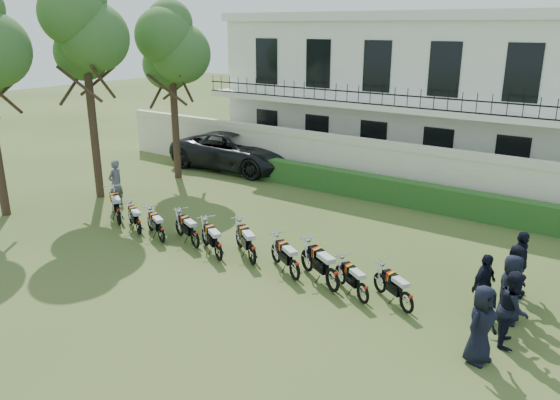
{
  "coord_description": "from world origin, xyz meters",
  "views": [
    {
      "loc": [
        9.13,
        -12.39,
        6.8
      ],
      "look_at": [
        -0.5,
        1.24,
        1.45
      ],
      "focal_mm": 35.0,
      "sensor_mm": 36.0,
      "label": 1
    }
  ],
  "objects": [
    {
      "name": "motorcycle_4",
      "position": [
        -1.11,
        -1.1,
        0.48
      ],
      "size": [
        1.7,
        1.04,
        1.04
      ],
      "rotation": [
        0.0,
        0.0,
        1.05
      ],
      "color": "black",
      "rests_on": "ground"
    },
    {
      "name": "motorcycle_1",
      "position": [
        -4.74,
        -1.04,
        0.44
      ],
      "size": [
        1.58,
        0.9,
        0.95
      ],
      "rotation": [
        0.0,
        0.0,
        1.09
      ],
      "color": "black",
      "rests_on": "ground"
    },
    {
      "name": "motorcycle_6",
      "position": [
        1.49,
        -0.88,
        0.47
      ],
      "size": [
        1.67,
        1.04,
        1.03
      ],
      "rotation": [
        0.0,
        0.0,
        1.03
      ],
      "color": "black",
      "rests_on": "ground"
    },
    {
      "name": "officer_2",
      "position": [
        6.28,
        0.19,
        0.81
      ],
      "size": [
        0.63,
        1.02,
        1.61
      ],
      "primitive_type": "imported",
      "rotation": [
        0.0,
        0.0,
        1.3
      ],
      "color": "black",
      "rests_on": "ground"
    },
    {
      "name": "building",
      "position": [
        0.0,
        13.96,
        3.71
      ],
      "size": [
        20.4,
        9.6,
        7.4
      ],
      "color": "white",
      "rests_on": "ground"
    },
    {
      "name": "motorcycle_0",
      "position": [
        -6.07,
        -0.81,
        0.52
      ],
      "size": [
        1.82,
        1.17,
        1.13
      ],
      "rotation": [
        0.0,
        0.0,
        1.02
      ],
      "color": "black",
      "rests_on": "ground"
    },
    {
      "name": "ground",
      "position": [
        0.0,
        0.0,
        0.0
      ],
      "size": [
        100.0,
        100.0,
        0.0
      ],
      "primitive_type": "plane",
      "color": "#384E1F",
      "rests_on": "ground"
    },
    {
      "name": "officer_3",
      "position": [
        6.88,
        0.25,
        0.86
      ],
      "size": [
        0.59,
        0.87,
        1.71
      ],
      "primitive_type": "imported",
      "rotation": [
        0.0,
        0.0,
        1.63
      ],
      "color": "black",
      "rests_on": "ground"
    },
    {
      "name": "motorcycle_5",
      "position": [
        -0.11,
        -0.74,
        0.5
      ],
      "size": [
        1.7,
        1.23,
        1.09
      ],
      "rotation": [
        0.0,
        0.0,
        0.96
      ],
      "color": "black",
      "rests_on": "ground"
    },
    {
      "name": "motorcycle_7",
      "position": [
        2.7,
        -0.87,
        0.52
      ],
      "size": [
        1.86,
        1.1,
        1.13
      ],
      "rotation": [
        0.0,
        0.0,
        1.06
      ],
      "color": "black",
      "rests_on": "ground"
    },
    {
      "name": "motorcycle_9",
      "position": [
        4.76,
        -0.79,
        0.44
      ],
      "size": [
        1.53,
        0.98,
        0.95
      ],
      "rotation": [
        0.0,
        0.0,
        1.02
      ],
      "color": "black",
      "rests_on": "ground"
    },
    {
      "name": "hedge",
      "position": [
        1.0,
        7.2,
        0.5
      ],
      "size": [
        18.0,
        0.6,
        1.0
      ],
      "primitive_type": "cube",
      "color": "#264C1B",
      "rests_on": "ground"
    },
    {
      "name": "perimeter_wall",
      "position": [
        0.0,
        8.0,
        1.17
      ],
      "size": [
        30.0,
        0.35,
        2.3
      ],
      "color": "#EFE8C8",
      "rests_on": "ground"
    },
    {
      "name": "motorcycle_3",
      "position": [
        -2.38,
        -0.78,
        0.47
      ],
      "size": [
        1.75,
        0.85,
        1.01
      ],
      "rotation": [
        0.0,
        0.0,
        1.18
      ],
      "color": "black",
      "rests_on": "ground"
    },
    {
      "name": "officer_4",
      "position": [
        6.81,
        0.99,
        0.85
      ],
      "size": [
        0.76,
        0.91,
        1.69
      ],
      "primitive_type": "imported",
      "rotation": [
        0.0,
        0.0,
        1.41
      ],
      "color": "black",
      "rests_on": "ground"
    },
    {
      "name": "officer_0",
      "position": [
        6.79,
        -1.81,
        0.87
      ],
      "size": [
        0.78,
        0.97,
        1.74
      ],
      "primitive_type": "imported",
      "rotation": [
        0.0,
        0.0,
        1.28
      ],
      "color": "black",
      "rests_on": "ground"
    },
    {
      "name": "suv",
      "position": [
        -7.85,
        7.83,
        0.91
      ],
      "size": [
        6.73,
        3.43,
        1.82
      ],
      "primitive_type": "imported",
      "rotation": [
        0.0,
        0.0,
        1.63
      ],
      "color": "black",
      "rests_on": "ground"
    },
    {
      "name": "officer_5",
      "position": [
        6.73,
        1.78,
        0.89
      ],
      "size": [
        0.44,
        1.05,
        1.79
      ],
      "primitive_type": "imported",
      "rotation": [
        0.0,
        0.0,
        1.57
      ],
      "color": "black",
      "rests_on": "ground"
    },
    {
      "name": "inspector",
      "position": [
        -7.94,
        0.62,
        0.92
      ],
      "size": [
        0.53,
        0.73,
        1.85
      ],
      "primitive_type": "imported",
      "rotation": [
        0.0,
        0.0,
        -1.44
      ],
      "color": "#5E5E63",
      "rests_on": "ground"
    },
    {
      "name": "officer_1",
      "position": [
        7.16,
        -0.72,
        0.88
      ],
      "size": [
        0.82,
        0.97,
        1.75
      ],
      "primitive_type": "imported",
      "rotation": [
        0.0,
        0.0,
        1.77
      ],
      "color": "black",
      "rests_on": "ground"
    },
    {
      "name": "motorcycle_2",
      "position": [
        -3.6,
        -1.08,
        0.44
      ],
      "size": [
        1.63,
        0.87,
        0.96
      ],
      "rotation": [
        0.0,
        0.0,
        1.13
      ],
      "color": "black",
      "rests_on": "ground"
    },
    {
      "name": "tree_west_mid",
      "position": [
        -9.46,
        1.0,
        6.67
      ],
      "size": [
        3.4,
        3.2,
        8.82
      ],
      "color": "#473323",
      "rests_on": "ground"
    },
    {
      "name": "tree_west_near",
      "position": [
        -8.96,
        5.0,
        5.89
      ],
      "size": [
        3.4,
        3.2,
        7.9
      ],
      "color": "#473323",
      "rests_on": "ground"
    },
    {
      "name": "motorcycle_8",
      "position": [
        3.65,
        -0.98,
        0.43
      ],
      "size": [
        1.51,
        0.98,
        0.94
      ],
      "rotation": [
        0.0,
        0.0,
        1.01
      ],
      "color": "black",
      "rests_on": "ground"
    }
  ]
}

